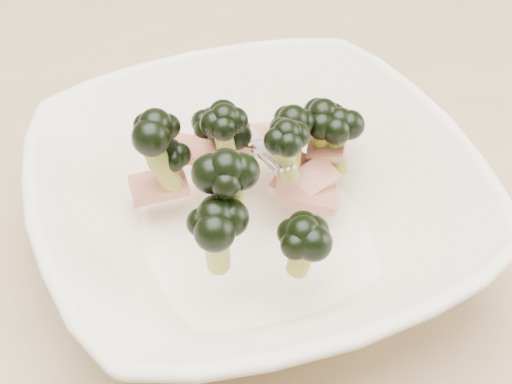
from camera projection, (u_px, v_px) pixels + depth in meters
dining_table at (131, 291)px, 0.63m from camera, size 1.20×0.80×0.75m
broccoli_dish at (256, 199)px, 0.51m from camera, size 0.33×0.33×0.12m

